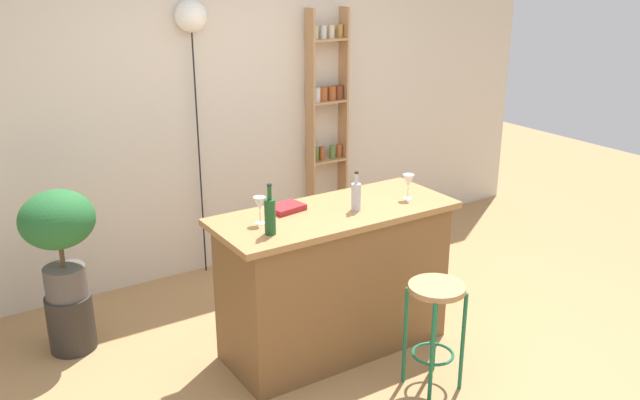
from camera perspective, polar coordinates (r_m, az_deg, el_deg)
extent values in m
plane|color=#A37A4C|center=(4.42, 3.40, -13.72)|extent=(12.00, 12.00, 0.00)
cube|color=beige|center=(5.50, -8.44, 8.51)|extent=(6.40, 0.10, 2.80)
cube|color=brown|center=(4.41, 1.22, -6.95)|extent=(1.42, 0.58, 0.92)
cube|color=#9E7042|center=(4.22, 1.26, -1.11)|extent=(1.54, 0.63, 0.04)
cylinder|color=#196642|center=(4.00, 9.31, -12.55)|extent=(0.02, 0.02, 0.63)
cylinder|color=#196642|center=(4.14, 11.81, -11.52)|extent=(0.02, 0.02, 0.63)
cylinder|color=#196642|center=(4.15, 7.11, -11.16)|extent=(0.02, 0.02, 0.63)
cylinder|color=#196642|center=(4.29, 9.59, -10.22)|extent=(0.02, 0.02, 0.63)
torus|color=#196642|center=(4.20, 9.38, -12.55)|extent=(0.25, 0.25, 0.02)
cylinder|color=#A87F51|center=(3.99, 9.72, -7.24)|extent=(0.33, 0.33, 0.03)
cube|color=tan|center=(5.81, -0.80, 5.54)|extent=(0.02, 0.14, 2.06)
cube|color=tan|center=(5.99, 1.94, 5.95)|extent=(0.02, 0.14, 2.06)
cube|color=tan|center=(6.12, 0.56, -1.29)|extent=(0.32, 0.14, 0.02)
cylinder|color=#4C7033|center=(6.04, -0.30, -1.01)|extent=(0.08, 0.08, 0.09)
cylinder|color=#994C23|center=(6.08, 0.20, -0.88)|extent=(0.08, 0.08, 0.09)
cylinder|color=gold|center=(6.12, 0.95, -0.73)|extent=(0.08, 0.08, 0.09)
cylinder|color=#994C23|center=(6.16, 1.56, -0.59)|extent=(0.08, 0.08, 0.09)
cube|color=tan|center=(5.96, 0.58, 3.35)|extent=(0.32, 0.14, 0.02)
cylinder|color=#4C7033|center=(5.88, -0.35, 3.81)|extent=(0.05, 0.05, 0.12)
cylinder|color=#994C23|center=(5.92, 0.15, 3.92)|extent=(0.05, 0.05, 0.12)
cylinder|color=#4C7033|center=(5.96, 1.01, 4.01)|extent=(0.05, 0.05, 0.12)
cylinder|color=#994C23|center=(6.01, 1.60, 4.13)|extent=(0.05, 0.05, 0.12)
cube|color=tan|center=(5.84, 0.60, 8.20)|extent=(0.32, 0.14, 0.02)
cylinder|color=silver|center=(5.77, -0.32, 8.75)|extent=(0.07, 0.07, 0.12)
cylinder|color=#994C23|center=(5.80, 0.28, 8.81)|extent=(0.07, 0.07, 0.12)
cylinder|color=#994C23|center=(5.85, 0.99, 8.90)|extent=(0.07, 0.07, 0.12)
cylinder|color=brown|center=(5.89, 1.58, 8.96)|extent=(0.07, 0.07, 0.12)
cube|color=tan|center=(5.76, 0.62, 13.23)|extent=(0.32, 0.14, 0.02)
cylinder|color=beige|center=(5.70, -0.40, 13.79)|extent=(0.05, 0.05, 0.11)
cylinder|color=silver|center=(5.73, 0.30, 13.83)|extent=(0.05, 0.05, 0.11)
cylinder|color=beige|center=(5.77, 0.97, 13.86)|extent=(0.05, 0.05, 0.11)
cylinder|color=#AD7A38|center=(5.83, 1.68, 13.91)|extent=(0.05, 0.05, 0.11)
cylinder|color=#2D2823|center=(4.80, -20.04, -9.56)|extent=(0.30, 0.30, 0.38)
cylinder|color=#514C47|center=(4.67, -20.45, -6.40)|extent=(0.26, 0.26, 0.21)
cylinder|color=brown|center=(4.60, -20.71, -4.35)|extent=(0.03, 0.03, 0.16)
ellipsoid|color=#23602D|center=(4.51, -21.07, -1.52)|extent=(0.46, 0.42, 0.37)
cylinder|color=#194C23|center=(3.83, -4.18, -1.41)|extent=(0.06, 0.06, 0.20)
cylinder|color=#194C23|center=(3.78, -4.24, 0.61)|extent=(0.02, 0.02, 0.08)
cylinder|color=black|center=(3.76, -4.25, 1.27)|extent=(0.03, 0.03, 0.01)
cylinder|color=#B2B2B7|center=(4.19, 3.02, 0.24)|extent=(0.06, 0.06, 0.17)
cylinder|color=#B2B2B7|center=(4.16, 3.05, 1.79)|extent=(0.02, 0.02, 0.07)
cylinder|color=black|center=(4.14, 3.06, 2.30)|extent=(0.03, 0.03, 0.01)
cylinder|color=silver|center=(4.45, 7.31, 0.13)|extent=(0.06, 0.06, 0.00)
cylinder|color=silver|center=(4.44, 7.34, 0.61)|extent=(0.01, 0.01, 0.08)
cone|color=silver|center=(4.42, 7.38, 1.59)|extent=(0.07, 0.07, 0.08)
cylinder|color=silver|center=(4.02, -5.00, -1.94)|extent=(0.06, 0.06, 0.00)
cylinder|color=silver|center=(4.00, -5.02, -1.41)|extent=(0.01, 0.01, 0.08)
cone|color=silver|center=(3.98, -5.05, -0.33)|extent=(0.07, 0.07, 0.08)
cube|color=maroon|center=(4.21, -2.82, -0.66)|extent=(0.23, 0.18, 0.03)
cylinder|color=black|center=(5.39, -10.06, 4.03)|extent=(0.01, 0.01, 2.03)
sphere|color=white|center=(5.22, -10.73, 14.85)|extent=(0.24, 0.24, 0.24)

